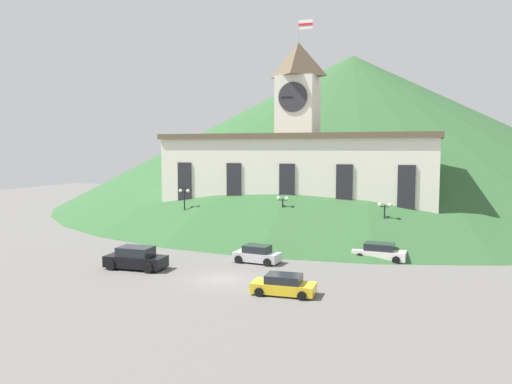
% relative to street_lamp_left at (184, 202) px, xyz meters
% --- Properties ---
extents(ground_plane, '(160.00, 160.00, 0.00)m').
position_rel_street_lamp_left_xyz_m(ground_plane, '(11.01, -14.95, -3.80)').
color(ground_plane, '#605E5B').
extents(civic_building, '(30.83, 8.96, 23.81)m').
position_rel_street_lamp_left_xyz_m(civic_building, '(11.01, 6.39, 2.58)').
color(civic_building, silver).
rests_on(civic_building, ground).
extents(banner_fence, '(27.27, 0.12, 2.08)m').
position_rel_street_lamp_left_xyz_m(banner_fence, '(11.01, -0.65, -2.76)').
color(banner_fence, red).
rests_on(banner_fence, ground).
extents(hillside_backdrop, '(103.38, 103.38, 26.45)m').
position_rel_street_lamp_left_xyz_m(hillside_backdrop, '(11.01, 44.38, 9.43)').
color(hillside_backdrop, '#2D562D').
rests_on(hillside_backdrop, ground).
extents(street_lamp_left, '(1.26, 0.36, 5.26)m').
position_rel_street_lamp_left_xyz_m(street_lamp_left, '(0.00, 0.00, 0.00)').
color(street_lamp_left, black).
rests_on(street_lamp_left, ground).
extents(street_lamp_far_left, '(1.26, 0.36, 4.82)m').
position_rel_street_lamp_left_xyz_m(street_lamp_far_left, '(11.19, 0.00, -0.28)').
color(street_lamp_far_left, black).
rests_on(street_lamp_far_left, ground).
extents(street_lamp_center, '(1.26, 0.36, 4.54)m').
position_rel_street_lamp_left_xyz_m(street_lamp_center, '(21.29, 0.00, -0.45)').
color(street_lamp_center, black).
rests_on(street_lamp_center, ground).
extents(car_yellow_coupe, '(4.29, 2.30, 1.35)m').
position_rel_street_lamp_left_xyz_m(car_yellow_coupe, '(16.43, -17.11, -3.17)').
color(car_yellow_coupe, yellow).
rests_on(car_yellow_coupe, ground).
extents(car_silver_hatch, '(4.03, 2.28, 1.50)m').
position_rel_street_lamp_left_xyz_m(car_silver_hatch, '(11.65, -8.99, -3.11)').
color(car_silver_hatch, '#B7B7BC').
rests_on(car_silver_hatch, ground).
extents(car_white_taxi, '(4.57, 2.29, 1.50)m').
position_rel_street_lamp_left_xyz_m(car_white_taxi, '(21.34, -4.53, -3.10)').
color(car_white_taxi, white).
rests_on(car_white_taxi, ground).
extents(car_black_suv, '(5.00, 2.58, 1.80)m').
position_rel_street_lamp_left_xyz_m(car_black_suv, '(3.18, -14.35, -2.97)').
color(car_black_suv, black).
rests_on(car_black_suv, ground).
extents(pedestrian, '(0.56, 0.56, 1.84)m').
position_rel_street_lamp_left_xyz_m(pedestrian, '(12.18, -2.40, -2.79)').
color(pedestrian, brown).
rests_on(pedestrian, ground).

